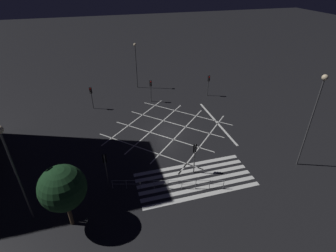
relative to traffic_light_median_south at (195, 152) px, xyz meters
name	(u,v)px	position (x,y,z in m)	size (l,w,h in m)	color
ground_plane	(168,129)	(-0.25, 8.72, -2.53)	(200.00, 200.00, 0.00)	black
road_markings	(187,158)	(0.20, 2.40, -2.53)	(17.49, 21.09, 0.01)	silver
traffic_light_median_south	(195,152)	(0.00, 0.00, 0.00)	(0.36, 0.39, 3.53)	#424244
traffic_light_median_north	(151,87)	(-0.50, 17.46, 0.06)	(0.36, 0.39, 3.61)	#424244
traffic_light_nw_cross	(91,94)	(-9.42, 17.50, -0.03)	(0.36, 0.39, 3.49)	#424244
traffic_light_sw_cross	(105,164)	(-8.66, 0.19, 0.31)	(0.36, 0.39, 3.98)	#424244
traffic_light_ne_cross	(209,81)	(8.97, 17.13, -0.01)	(0.36, 0.39, 3.52)	#424244
street_lamp_east	(9,154)	(-15.15, -1.76, 4.22)	(0.58, 0.58, 9.10)	#424244
street_lamp_west	(316,104)	(11.21, -1.92, 4.66)	(0.55, 0.55, 10.14)	#424244
street_lamp_far	(136,58)	(-1.57, 23.82, 2.70)	(0.46, 0.46, 7.70)	#424244
street_tree_near	(63,188)	(-11.93, -3.30, 1.48)	(3.60, 3.60, 5.82)	brown
pedestrian_railing	(168,183)	(-3.20, -1.62, -1.86)	(10.24, 2.96, 1.05)	#9EA0A5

